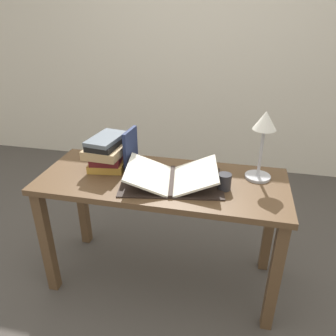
# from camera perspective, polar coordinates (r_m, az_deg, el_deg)

# --- Properties ---
(ground_plane) EXTENTS (12.00, 12.00, 0.00)m
(ground_plane) POSITION_cam_1_polar(r_m,az_deg,el_deg) (2.35, -0.90, -18.30)
(ground_plane) COLOR #47423D
(wall_back) EXTENTS (8.00, 0.06, 2.60)m
(wall_back) POSITION_cam_1_polar(r_m,az_deg,el_deg) (3.49, 6.38, 20.52)
(wall_back) COLOR beige
(wall_back) RESTS_ON ground_plane
(reading_desk) EXTENTS (1.43, 0.58, 0.76)m
(reading_desk) POSITION_cam_1_polar(r_m,az_deg,el_deg) (1.95, -1.04, -4.89)
(reading_desk) COLOR brown
(reading_desk) RESTS_ON ground_plane
(open_book) EXTENTS (0.62, 0.45, 0.10)m
(open_book) POSITION_cam_1_polar(r_m,az_deg,el_deg) (1.84, 0.66, -1.70)
(open_book) COLOR black
(open_book) RESTS_ON reading_desk
(book_stack_tall) EXTENTS (0.24, 0.29, 0.20)m
(book_stack_tall) POSITION_cam_1_polar(r_m,az_deg,el_deg) (2.03, -10.54, 2.77)
(book_stack_tall) COLOR #BC8933
(book_stack_tall) RESTS_ON reading_desk
(book_standing_upright) EXTENTS (0.04, 0.17, 0.24)m
(book_standing_upright) POSITION_cam_1_polar(r_m,az_deg,el_deg) (1.99, -6.54, 3.29)
(book_standing_upright) COLOR #1E284C
(book_standing_upright) RESTS_ON reading_desk
(reading_lamp) EXTENTS (0.15, 0.15, 0.40)m
(reading_lamp) POSITION_cam_1_polar(r_m,az_deg,el_deg) (1.86, 16.34, 6.08)
(reading_lamp) COLOR #ADADB2
(reading_lamp) RESTS_ON reading_desk
(coffee_mug) EXTENTS (0.07, 0.10, 0.09)m
(coffee_mug) POSITION_cam_1_polar(r_m,az_deg,el_deg) (1.80, 9.79, -2.34)
(coffee_mug) COLOR #28282D
(coffee_mug) RESTS_ON reading_desk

